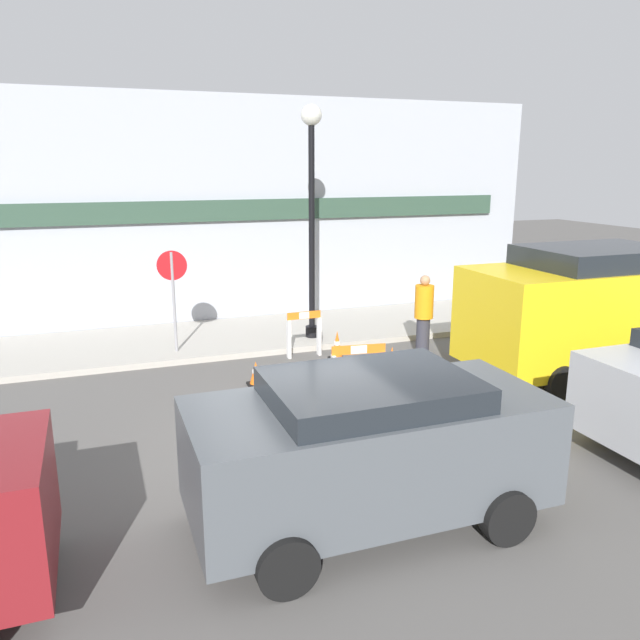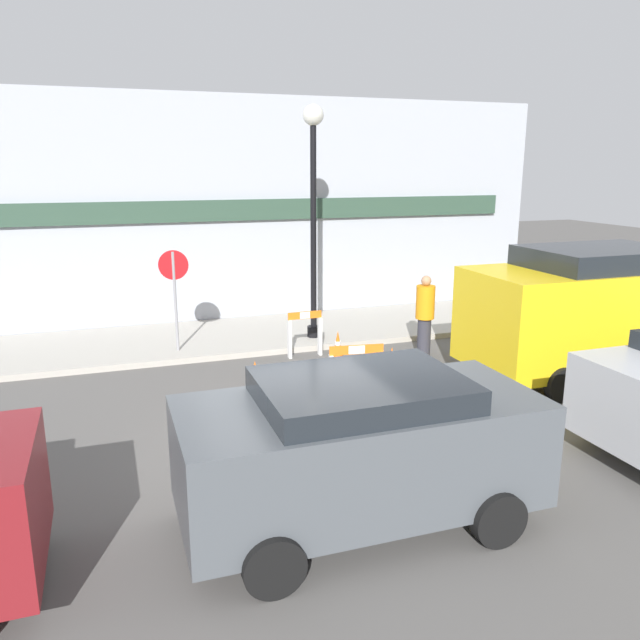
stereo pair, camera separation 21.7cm
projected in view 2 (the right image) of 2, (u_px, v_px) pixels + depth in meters
The scene contains 13 objects.
ground_plane at pixel (296, 452), 8.61m from camera, with size 60.00×60.00×0.00m, color #565451.
sidewalk_slab at pixel (219, 338), 14.12m from camera, with size 18.00×3.05×0.12m.
storefront_facade at pixel (203, 213), 14.94m from camera, with size 18.00×0.22×5.50m.
streetlamp_post at pixel (313, 191), 13.20m from camera, with size 0.44×0.44×4.96m.
stop_sign at pixel (174, 284), 12.60m from camera, with size 0.59×0.14×2.09m.
barricade_0 at pixel (305, 333), 12.83m from camera, with size 0.72×0.14×0.95m.
barricade_1 at pixel (356, 373), 10.13m from camera, with size 0.91×0.25×1.05m.
traffic_cone_0 at pixel (338, 346), 12.66m from camera, with size 0.30×0.30×0.61m.
traffic_cone_1 at pixel (255, 374), 11.20m from camera, with size 0.30×0.30×0.45m.
traffic_cone_2 at pixel (392, 362), 11.74m from camera, with size 0.30×0.30×0.55m.
person_worker at pixel (425, 314), 12.72m from camera, with size 0.47×0.47×1.70m.
parked_car_1 at pixel (360, 443), 6.69m from camera, with size 3.87×1.89×1.69m.
work_van at pixel (596, 306), 11.56m from camera, with size 4.87×2.22×2.41m.
Camera 2 is at (-2.26, -7.59, 3.85)m, focal length 35.00 mm.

